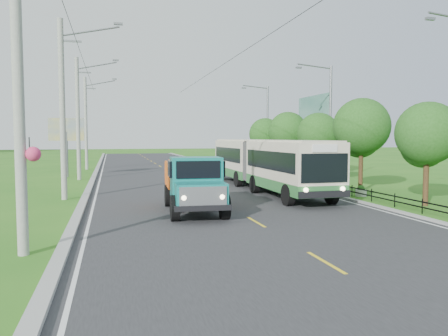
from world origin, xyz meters
name	(u,v)px	position (x,y,z in m)	size (l,w,h in m)	color
ground	(256,222)	(0.00, 0.00, 0.00)	(240.00, 240.00, 0.00)	#286919
road	(181,178)	(0.00, 20.00, 0.01)	(14.00, 120.00, 0.02)	#28282B
curb_left	(93,180)	(-7.20, 20.00, 0.07)	(0.40, 120.00, 0.15)	#9E9E99
curb_right	(260,176)	(7.15, 20.00, 0.05)	(0.30, 120.00, 0.10)	#9E9E99
edge_line_left	(100,180)	(-6.65, 20.00, 0.02)	(0.12, 120.00, 0.00)	silver
edge_line_right	(254,176)	(6.65, 20.00, 0.02)	(0.12, 120.00, 0.00)	silver
centre_dash	(256,222)	(0.00, 0.00, 0.02)	(0.12, 2.20, 0.00)	yellow
railing_right	(296,179)	(8.00, 14.00, 0.30)	(0.04, 40.00, 0.60)	black
pole_nearest	(20,87)	(-8.24, -3.00, 4.94)	(3.51, 0.44, 10.00)	gray
pole_near	(63,108)	(-8.26, 9.00, 5.09)	(3.51, 0.32, 10.00)	gray
pole_mid	(78,118)	(-8.26, 21.00, 5.09)	(3.51, 0.32, 10.00)	gray
pole_far	(86,123)	(-8.26, 33.00, 5.09)	(3.51, 0.32, 10.00)	gray
tree_second	(426,137)	(9.86, 2.14, 3.52)	(3.18, 3.26, 5.30)	#382314
tree_third	(361,130)	(9.86, 8.14, 3.99)	(3.60, 3.62, 6.00)	#382314
tree_fourth	(318,136)	(9.86, 14.14, 3.59)	(3.24, 3.31, 5.40)	#382314
tree_fifth	(288,133)	(9.86, 20.14, 3.85)	(3.48, 3.52, 5.80)	#382314
tree_back	(265,136)	(9.86, 26.14, 3.65)	(3.30, 3.36, 5.50)	#382314
streetlight_mid	(328,119)	(10.64, 14.00, 4.90)	(3.02, 0.20, 9.07)	slate
streetlight_far	(266,124)	(10.64, 28.00, 4.90)	(3.02, 0.20, 9.07)	slate
planter_near	(361,192)	(8.60, 6.00, 0.29)	(0.64, 0.64, 0.67)	silver
planter_mid	(303,179)	(8.60, 14.00, 0.29)	(0.64, 0.64, 0.67)	silver
planter_far	(267,171)	(8.60, 22.00, 0.29)	(0.64, 0.64, 0.67)	silver
billboard_left	(66,133)	(-9.50, 24.00, 3.87)	(3.00, 0.20, 5.20)	slate
billboard_right	(313,117)	(12.30, 20.00, 5.34)	(0.24, 6.00, 7.30)	slate
bus	(265,161)	(4.17, 10.53, 1.95)	(2.81, 16.84, 3.25)	#2A6A31
dump_truck	(194,181)	(-2.01, 3.16, 1.48)	(2.77, 6.35, 2.61)	#147974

